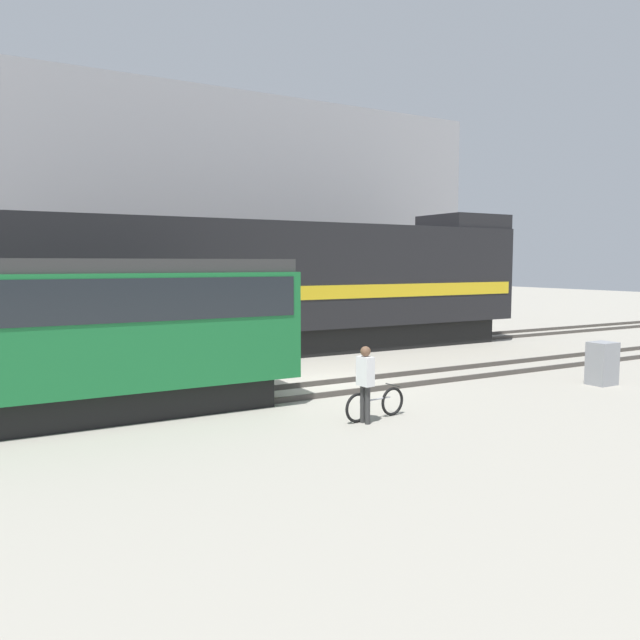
% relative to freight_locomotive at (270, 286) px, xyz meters
% --- Properties ---
extents(ground_plane, '(120.00, 120.00, 0.00)m').
position_rel_freight_locomotive_xyz_m(ground_plane, '(-0.88, -5.90, -2.54)').
color(ground_plane, '#9E998C').
extents(track_near, '(60.00, 1.50, 0.14)m').
position_rel_freight_locomotive_xyz_m(track_near, '(-0.88, -6.61, -2.47)').
color(track_near, '#47423D').
rests_on(track_near, ground).
extents(track_far, '(60.00, 1.51, 0.14)m').
position_rel_freight_locomotive_xyz_m(track_far, '(-0.88, 0.00, -2.47)').
color(track_far, '#47423D').
rests_on(track_far, ground).
extents(building_backdrop, '(30.81, 6.00, 11.21)m').
position_rel_freight_locomotive_xyz_m(building_backdrop, '(-0.88, 9.16, 3.06)').
color(building_backdrop, '#99999E').
rests_on(building_backdrop, ground).
extents(freight_locomotive, '(21.84, 3.04, 5.45)m').
position_rel_freight_locomotive_xyz_m(freight_locomotive, '(0.00, 0.00, 0.00)').
color(freight_locomotive, black).
rests_on(freight_locomotive, ground).
extents(streetcar, '(9.64, 2.54, 3.49)m').
position_rel_freight_locomotive_xyz_m(streetcar, '(-7.71, -6.61, -0.54)').
color(streetcar, black).
rests_on(streetcar, ground).
extents(bicycle, '(1.66, 0.44, 0.70)m').
position_rel_freight_locomotive_xyz_m(bicycle, '(-2.05, -9.75, -2.21)').
color(bicycle, black).
rests_on(bicycle, ground).
extents(person, '(0.26, 0.38, 1.65)m').
position_rel_freight_locomotive_xyz_m(person, '(-2.45, -9.95, -1.54)').
color(person, '#333333').
rests_on(person, ground).
extents(signal_box, '(0.70, 0.60, 1.20)m').
position_rel_freight_locomotive_xyz_m(signal_box, '(5.67, -9.70, -1.94)').
color(signal_box, gray).
rests_on(signal_box, ground).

